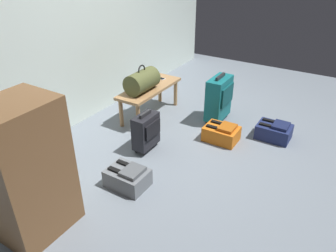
{
  "coord_description": "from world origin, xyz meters",
  "views": [
    {
      "loc": [
        -2.68,
        -1.33,
        1.99
      ],
      "look_at": [
        -0.03,
        0.3,
        0.25
      ],
      "focal_mm": 34.65,
      "sensor_mm": 36.0,
      "label": 1
    }
  ],
  "objects_px": {
    "backpack_grey": "(128,177)",
    "duffel_bag_olive": "(142,81)",
    "bench": "(150,91)",
    "cell_phone": "(160,78)",
    "backpack_navy": "(274,131)",
    "side_cabinet": "(26,171)",
    "suitcase_upright_teal": "(219,98)",
    "suitcase_small_charcoal": "(146,131)",
    "backpack_orange": "(222,133)"
  },
  "relations": [
    {
      "from": "cell_phone",
      "to": "backpack_grey",
      "type": "xyz_separation_m",
      "value": [
        -1.63,
        -0.69,
        -0.31
      ]
    },
    {
      "from": "bench",
      "to": "suitcase_small_charcoal",
      "type": "bearing_deg",
      "value": -148.36
    },
    {
      "from": "suitcase_small_charcoal",
      "to": "side_cabinet",
      "type": "bearing_deg",
      "value": 176.34
    },
    {
      "from": "backpack_navy",
      "to": "backpack_orange",
      "type": "bearing_deg",
      "value": 125.9
    },
    {
      "from": "backpack_grey",
      "to": "cell_phone",
      "type": "bearing_deg",
      "value": 23.06
    },
    {
      "from": "backpack_grey",
      "to": "duffel_bag_olive",
      "type": "bearing_deg",
      "value": 29.1
    },
    {
      "from": "duffel_bag_olive",
      "to": "backpack_navy",
      "type": "height_order",
      "value": "duffel_bag_olive"
    },
    {
      "from": "bench",
      "to": "backpack_grey",
      "type": "distance_m",
      "value": 1.48
    },
    {
      "from": "bench",
      "to": "backpack_grey",
      "type": "xyz_separation_m",
      "value": [
        -1.31,
        -0.64,
        -0.25
      ]
    },
    {
      "from": "bench",
      "to": "cell_phone",
      "type": "xyz_separation_m",
      "value": [
        0.32,
        0.05,
        0.07
      ]
    },
    {
      "from": "suitcase_upright_teal",
      "to": "suitcase_small_charcoal",
      "type": "bearing_deg",
      "value": 159.57
    },
    {
      "from": "backpack_navy",
      "to": "side_cabinet",
      "type": "height_order",
      "value": "side_cabinet"
    },
    {
      "from": "backpack_orange",
      "to": "suitcase_upright_teal",
      "type": "bearing_deg",
      "value": 29.24
    },
    {
      "from": "suitcase_upright_teal",
      "to": "backpack_navy",
      "type": "distance_m",
      "value": 0.78
    },
    {
      "from": "bench",
      "to": "backpack_grey",
      "type": "height_order",
      "value": "bench"
    },
    {
      "from": "suitcase_upright_teal",
      "to": "suitcase_small_charcoal",
      "type": "distance_m",
      "value": 1.11
    },
    {
      "from": "duffel_bag_olive",
      "to": "backpack_grey",
      "type": "distance_m",
      "value": 1.4
    },
    {
      "from": "backpack_orange",
      "to": "side_cabinet",
      "type": "height_order",
      "value": "side_cabinet"
    },
    {
      "from": "cell_phone",
      "to": "suitcase_upright_teal",
      "type": "xyz_separation_m",
      "value": [
        0.01,
        -0.88,
        -0.09
      ]
    },
    {
      "from": "bench",
      "to": "duffel_bag_olive",
      "type": "distance_m",
      "value": 0.25
    },
    {
      "from": "bench",
      "to": "side_cabinet",
      "type": "height_order",
      "value": "side_cabinet"
    },
    {
      "from": "bench",
      "to": "backpack_grey",
      "type": "bearing_deg",
      "value": -153.88
    },
    {
      "from": "duffel_bag_olive",
      "to": "cell_phone",
      "type": "xyz_separation_m",
      "value": [
        0.47,
        0.05,
        -0.13
      ]
    },
    {
      "from": "cell_phone",
      "to": "suitcase_small_charcoal",
      "type": "distance_m",
      "value": 1.15
    },
    {
      "from": "bench",
      "to": "suitcase_small_charcoal",
      "type": "xyz_separation_m",
      "value": [
        -0.71,
        -0.44,
        -0.1
      ]
    },
    {
      "from": "duffel_bag_olive",
      "to": "suitcase_small_charcoal",
      "type": "bearing_deg",
      "value": -141.71
    },
    {
      "from": "side_cabinet",
      "to": "bench",
      "type": "bearing_deg",
      "value": 9.54
    },
    {
      "from": "suitcase_small_charcoal",
      "to": "bench",
      "type": "bearing_deg",
      "value": 31.64
    },
    {
      "from": "backpack_orange",
      "to": "bench",
      "type": "bearing_deg",
      "value": 84.5
    },
    {
      "from": "bench",
      "to": "backpack_orange",
      "type": "relative_size",
      "value": 2.63
    },
    {
      "from": "bench",
      "to": "suitcase_small_charcoal",
      "type": "relative_size",
      "value": 2.17
    },
    {
      "from": "duffel_bag_olive",
      "to": "cell_phone",
      "type": "bearing_deg",
      "value": 5.97
    },
    {
      "from": "backpack_navy",
      "to": "suitcase_small_charcoal",
      "type": "bearing_deg",
      "value": 130.77
    },
    {
      "from": "duffel_bag_olive",
      "to": "backpack_orange",
      "type": "height_order",
      "value": "duffel_bag_olive"
    },
    {
      "from": "bench",
      "to": "backpack_navy",
      "type": "height_order",
      "value": "bench"
    },
    {
      "from": "cell_phone",
      "to": "suitcase_upright_teal",
      "type": "height_order",
      "value": "suitcase_upright_teal"
    },
    {
      "from": "suitcase_upright_teal",
      "to": "bench",
      "type": "bearing_deg",
      "value": 111.53
    },
    {
      "from": "suitcase_small_charcoal",
      "to": "backpack_orange",
      "type": "height_order",
      "value": "suitcase_small_charcoal"
    },
    {
      "from": "suitcase_upright_teal",
      "to": "backpack_navy",
      "type": "relative_size",
      "value": 1.63
    },
    {
      "from": "cell_phone",
      "to": "backpack_grey",
      "type": "distance_m",
      "value": 1.8
    },
    {
      "from": "backpack_grey",
      "to": "suitcase_small_charcoal",
      "type": "bearing_deg",
      "value": 18.84
    },
    {
      "from": "bench",
      "to": "duffel_bag_olive",
      "type": "bearing_deg",
      "value": 180.0
    },
    {
      "from": "bench",
      "to": "duffel_bag_olive",
      "type": "height_order",
      "value": "duffel_bag_olive"
    },
    {
      "from": "cell_phone",
      "to": "backpack_navy",
      "type": "relative_size",
      "value": 0.38
    },
    {
      "from": "duffel_bag_olive",
      "to": "backpack_orange",
      "type": "bearing_deg",
      "value": -87.12
    },
    {
      "from": "backpack_navy",
      "to": "side_cabinet",
      "type": "distance_m",
      "value": 2.69
    },
    {
      "from": "bench",
      "to": "backpack_orange",
      "type": "xyz_separation_m",
      "value": [
        -0.1,
        -1.07,
        -0.25
      ]
    },
    {
      "from": "cell_phone",
      "to": "backpack_navy",
      "type": "distance_m",
      "value": 1.65
    },
    {
      "from": "backpack_grey",
      "to": "backpack_orange",
      "type": "height_order",
      "value": "same"
    },
    {
      "from": "side_cabinet",
      "to": "suitcase_upright_teal",
      "type": "bearing_deg",
      "value": -11.12
    }
  ]
}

